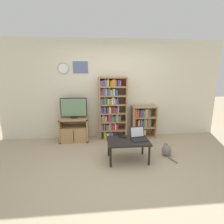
# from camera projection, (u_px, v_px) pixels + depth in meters

# --- Properties ---
(ground_plane) EXTENTS (18.00, 18.00, 0.00)m
(ground_plane) POSITION_uv_depth(u_px,v_px,m) (122.00, 172.00, 3.17)
(ground_plane) COLOR tan
(wall_back) EXTENTS (5.91, 0.09, 2.60)m
(wall_back) POSITION_uv_depth(u_px,v_px,m) (112.00, 90.00, 4.69)
(wall_back) COLOR beige
(wall_back) RESTS_ON ground_plane
(tv_stand) EXTENTS (0.72, 0.43, 0.62)m
(tv_stand) POSITION_uv_depth(u_px,v_px,m) (74.00, 129.00, 4.55)
(tv_stand) COLOR tan
(tv_stand) RESTS_ON ground_plane
(television) EXTENTS (0.66, 0.18, 0.52)m
(television) POSITION_uv_depth(u_px,v_px,m) (74.00, 108.00, 4.44)
(television) COLOR black
(television) RESTS_ON tv_stand
(bookshelf_tall) EXTENTS (0.72, 0.31, 1.65)m
(bookshelf_tall) POSITION_uv_depth(u_px,v_px,m) (111.00, 109.00, 4.61)
(bookshelf_tall) COLOR #9E754C
(bookshelf_tall) RESTS_ON ground_plane
(bookshelf_short) EXTENTS (0.66, 0.31, 0.88)m
(bookshelf_short) POSITION_uv_depth(u_px,v_px,m) (142.00, 122.00, 4.78)
(bookshelf_short) COLOR tan
(bookshelf_short) RESTS_ON ground_plane
(coffee_table) EXTENTS (0.83, 0.55, 0.44)m
(coffee_table) POSITION_uv_depth(u_px,v_px,m) (128.00, 143.00, 3.52)
(coffee_table) COLOR black
(coffee_table) RESTS_ON ground_plane
(laptop) EXTENTS (0.34, 0.31, 0.24)m
(laptop) POSITION_uv_depth(u_px,v_px,m) (138.00, 136.00, 3.55)
(laptop) COLOR #232326
(laptop) RESTS_ON coffee_table
(remote_near_laptop) EXTENTS (0.17, 0.10, 0.02)m
(remote_near_laptop) POSITION_uv_depth(u_px,v_px,m) (123.00, 137.00, 3.65)
(remote_near_laptop) COLOR black
(remote_near_laptop) RESTS_ON coffee_table
(cat) EXTENTS (0.22, 0.48, 0.27)m
(cat) POSITION_uv_depth(u_px,v_px,m) (167.00, 150.00, 3.78)
(cat) COLOR slate
(cat) RESTS_ON ground_plane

